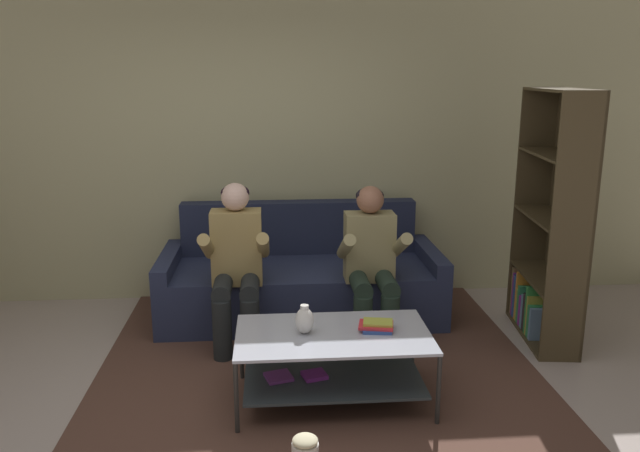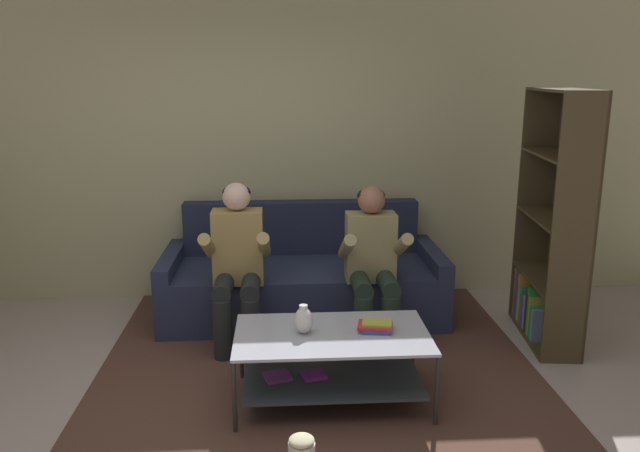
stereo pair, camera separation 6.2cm
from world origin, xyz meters
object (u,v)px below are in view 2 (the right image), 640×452
at_px(couch, 303,280).
at_px(person_seated_right, 373,259).
at_px(vase, 303,320).
at_px(person_seated_left, 237,259).
at_px(coffee_table, 331,355).
at_px(bookshelf, 553,248).
at_px(book_stack, 376,326).

distance_m(couch, person_seated_right, 0.85).
height_order(person_seated_right, vase, person_seated_right).
xyz_separation_m(person_seated_left, coffee_table, (0.63, -0.92, -0.36)).
bearing_deg(couch, coffee_table, -85.45).
height_order(coffee_table, vase, vase).
height_order(person_seated_left, coffee_table, person_seated_left).
bearing_deg(person_seated_left, bookshelf, -0.13).
distance_m(person_seated_left, person_seated_right, 1.02).
xyz_separation_m(couch, bookshelf, (1.91, -0.58, 0.42)).
relative_size(vase, book_stack, 0.76).
relative_size(book_stack, bookshelf, 0.13).
height_order(person_seated_right, bookshelf, bookshelf).
bearing_deg(couch, vase, -91.93).
height_order(person_seated_right, coffee_table, person_seated_right).
distance_m(person_seated_left, book_stack, 1.29).
bearing_deg(book_stack, person_seated_left, 135.61).
relative_size(person_seated_left, coffee_table, 1.02).
distance_m(coffee_table, vase, 0.29).
relative_size(person_seated_right, bookshelf, 0.62).
bearing_deg(vase, book_stack, 1.89).
xyz_separation_m(person_seated_right, coffee_table, (-0.39, -0.92, -0.35)).
relative_size(couch, book_stack, 9.67).
bearing_deg(book_stack, vase, -178.11).
xyz_separation_m(person_seated_left, vase, (0.46, -0.91, -0.13)).
relative_size(coffee_table, vase, 6.53).
bearing_deg(person_seated_left, book_stack, -44.39).
xyz_separation_m(couch, book_stack, (0.40, -1.47, 0.19)).
relative_size(couch, person_seated_right, 1.95).
bearing_deg(vase, coffee_table, -3.60).
xyz_separation_m(person_seated_right, book_stack, (-0.11, -0.89, -0.17)).
xyz_separation_m(coffee_table, bookshelf, (1.79, 0.91, 0.41)).
xyz_separation_m(book_stack, bookshelf, (1.51, 0.89, 0.23)).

